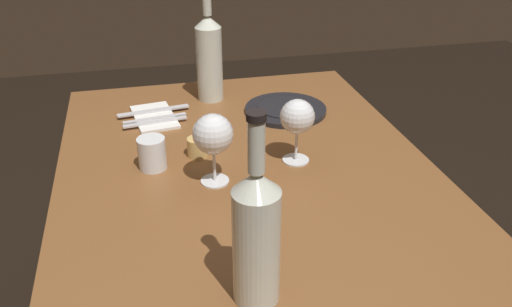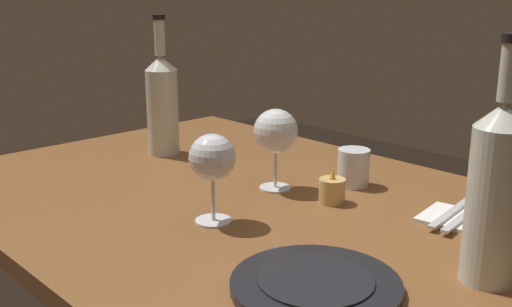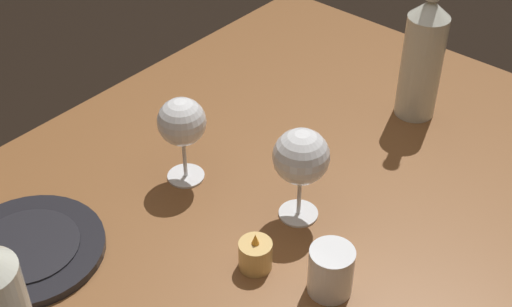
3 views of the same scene
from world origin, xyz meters
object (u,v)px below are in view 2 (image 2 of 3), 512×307
Objects in this scene: wine_bottle at (162,103)px; fork_inner at (464,216)px; wine_glass_right at (212,160)px; fork_outer at (451,213)px; wine_glass_left at (276,133)px; dinner_plate at (316,284)px; water_tumbler at (353,169)px; folded_napkin at (476,224)px; wine_bottle_second at (496,190)px; votive_candle at (332,191)px; table_knife at (493,225)px.

wine_bottle is 1.90× the size of fork_inner.
wine_bottle is 0.77m from fork_inner.
fork_outer is (0.28, 0.33, -0.11)m from wine_glass_right.
dinner_plate is (0.34, -0.27, -0.11)m from wine_glass_left.
wine_bottle is at bearing -163.38° from water_tumbler.
dinner_plate reaches higher than folded_napkin.
wine_bottle_second is (0.88, -0.06, 0.01)m from wine_bottle.
folded_napkin is 1.13× the size of fork_outer.
votive_candle reaches higher than fork_outer.
water_tumbler reaches higher than fork_outer.
folded_napkin is at bearing 0.00° from fork_outer.
wine_bottle is at bearing -171.22° from table_knife.
table_knife is at bearing 15.38° from wine_glass_left.
wine_glass_left is 0.22m from wine_glass_right.
fork_inner and table_knife have the same top height.
folded_napkin is (0.33, 0.33, -0.11)m from wine_glass_right.
wine_bottle_second is at bearing 17.99° from wine_glass_right.
votive_candle is at bearing 8.99° from wine_glass_left.
folded_napkin is at bearing 20.30° from votive_candle.
votive_candle is at bearing -155.23° from fork_outer.
votive_candle is 0.36m from dinner_plate.
dinner_plate reaches higher than table_knife.
folded_napkin is 1.13× the size of fork_inner.
fork_outer is (-0.16, 0.18, -0.13)m from wine_bottle_second.
table_knife is at bearing 0.00° from folded_napkin.
water_tumbler is (0.10, 0.13, -0.08)m from wine_glass_left.
wine_bottle_second is 4.45× the size of water_tumbler.
votive_candle is at bearing 166.25° from wine_bottle_second.
fork_outer reaches higher than folded_napkin.
wine_glass_right is 0.90× the size of fork_inner.
wine_glass_right is 0.80× the size of folded_napkin.
votive_candle is (0.08, 0.23, -0.09)m from wine_glass_right.
wine_glass_left is 0.49× the size of wine_bottle.
votive_candle is at bearing -72.13° from water_tumbler.
wine_bottle is at bearing 155.26° from wine_glass_right.
dinner_plate is at bearing -53.86° from votive_candle.
water_tumbler is at bearing 107.87° from votive_candle.
fork_inner is at bearing 46.55° from wine_glass_right.
folded_napkin is (0.77, 0.12, -0.13)m from wine_bottle.
water_tumbler is at bearing 153.09° from wine_bottle_second.
wine_glass_right is 0.67× the size of dinner_plate.
wine_bottle reaches higher than table_knife.
wine_bottle is 0.74m from fork_outer.
wine_glass_right is at bearing 169.05° from dinner_plate.
wine_glass_left is at bearing -162.41° from fork_inner.
table_knife is (0.03, 0.00, 0.01)m from folded_napkin.
wine_bottle is (-0.44, 0.20, 0.01)m from wine_glass_right.
table_knife is at bearing 41.86° from wine_glass_right.
wine_glass_right is 0.47m from wine_bottle_second.
wine_bottle_second is 5.23× the size of votive_candle.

